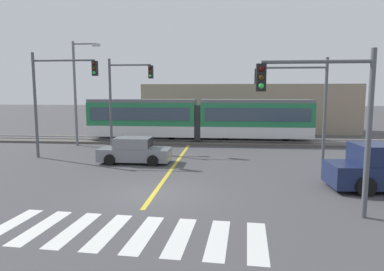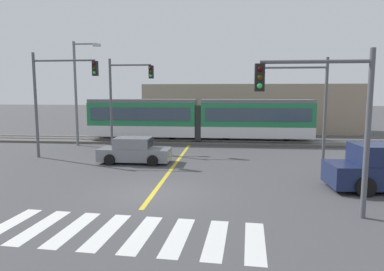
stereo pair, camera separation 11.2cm
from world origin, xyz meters
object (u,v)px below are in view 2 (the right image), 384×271
(traffic_light_far_left, at_px, (124,91))
(sedan_crossing, at_px, (135,151))
(light_rail_tram, at_px, (199,118))
(traffic_light_near_right, at_px, (327,107))
(traffic_light_mid_left, at_px, (55,89))
(street_lamp_west, at_px, (78,87))
(traffic_light_mid_right, at_px, (301,94))

(traffic_light_far_left, bearing_deg, sedan_crossing, -66.66)
(light_rail_tram, relative_size, traffic_light_near_right, 3.33)
(sedan_crossing, xyz_separation_m, traffic_light_mid_left, (-5.31, 1.05, 3.67))
(sedan_crossing, distance_m, traffic_light_near_right, 12.24)
(sedan_crossing, bearing_deg, traffic_light_mid_left, 168.79)
(sedan_crossing, bearing_deg, traffic_light_far_left, 113.34)
(traffic_light_near_right, relative_size, street_lamp_west, 0.69)
(traffic_light_mid_left, relative_size, traffic_light_near_right, 1.20)
(sedan_crossing, xyz_separation_m, traffic_light_near_right, (8.70, -8.07, 3.00))
(sedan_crossing, bearing_deg, traffic_light_near_right, -42.85)
(traffic_light_mid_right, bearing_deg, traffic_light_near_right, -96.63)
(traffic_light_mid_right, xyz_separation_m, street_lamp_west, (-15.92, 4.84, 0.54))
(light_rail_tram, distance_m, sedan_crossing, 9.58)
(traffic_light_far_left, xyz_separation_m, traffic_light_mid_right, (11.71, -3.13, -0.20))
(traffic_light_far_left, xyz_separation_m, traffic_light_near_right, (10.62, -12.52, -0.57))
(traffic_light_far_left, height_order, traffic_light_mid_right, traffic_light_far_left)
(traffic_light_far_left, distance_m, traffic_light_near_right, 16.43)
(traffic_light_mid_left, bearing_deg, sedan_crossing, -11.21)
(street_lamp_west, bearing_deg, light_rail_tram, 16.92)
(sedan_crossing, bearing_deg, street_lamp_west, 134.82)
(traffic_light_mid_left, bearing_deg, street_lamp_west, 99.09)
(street_lamp_west, bearing_deg, traffic_light_far_left, -22.18)
(traffic_light_near_right, bearing_deg, traffic_light_far_left, 130.31)
(traffic_light_far_left, height_order, street_lamp_west, street_lamp_west)
(street_lamp_west, bearing_deg, traffic_light_mid_left, -80.91)
(light_rail_tram, relative_size, sedan_crossing, 4.40)
(traffic_light_near_right, relative_size, traffic_light_mid_right, 0.90)
(light_rail_tram, height_order, sedan_crossing, light_rail_tram)
(light_rail_tram, xyz_separation_m, traffic_light_mid_left, (-8.40, -7.92, 2.32))
(traffic_light_far_left, bearing_deg, traffic_light_near_right, -49.69)
(traffic_light_far_left, height_order, traffic_light_mid_left, traffic_light_mid_left)
(traffic_light_near_right, bearing_deg, sedan_crossing, 137.15)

